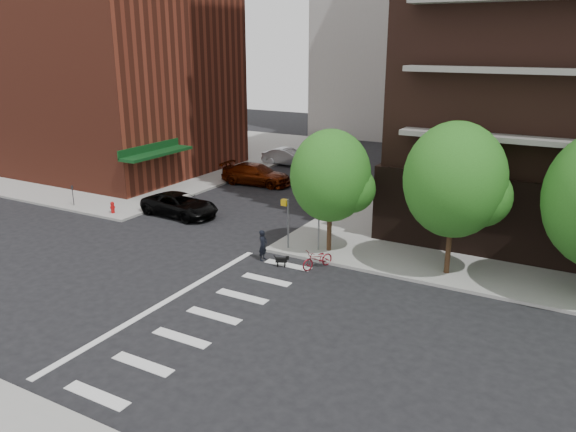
# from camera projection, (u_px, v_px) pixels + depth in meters

# --- Properties ---
(ground) EXTENTS (120.00, 120.00, 0.00)m
(ground) POSITION_uv_depth(u_px,v_px,m) (156.00, 299.00, 23.56)
(ground) COLOR black
(ground) RESTS_ON ground
(sidewalk_nw) EXTENTS (31.00, 33.00, 0.15)m
(sidewalk_nw) POSITION_uv_depth(u_px,v_px,m) (129.00, 152.00, 54.53)
(sidewalk_nw) COLOR gray
(sidewalk_nw) RESTS_ON ground
(crosswalk) EXTENTS (3.85, 13.00, 0.01)m
(crosswalk) POSITION_uv_depth(u_px,v_px,m) (198.00, 311.00, 22.53)
(crosswalk) COLOR silver
(crosswalk) RESTS_ON ground
(midrise_nw) EXTENTS (21.40, 15.50, 20.00)m
(midrise_nw) POSITION_uv_depth(u_px,v_px,m) (93.00, 44.00, 45.78)
(midrise_nw) COLOR maroon
(midrise_nw) RESTS_ON sidewalk_nw
(tree_a) EXTENTS (4.00, 4.00, 5.90)m
(tree_a) POSITION_uv_depth(u_px,v_px,m) (331.00, 176.00, 27.57)
(tree_a) COLOR #301E11
(tree_a) RESTS_ON sidewalk_ne
(tree_b) EXTENTS (4.50, 4.50, 6.65)m
(tree_b) POSITION_uv_depth(u_px,v_px,m) (455.00, 180.00, 24.63)
(tree_b) COLOR #301E11
(tree_b) RESTS_ON sidewalk_ne
(pedestrian_signal) EXTENTS (2.18, 0.67, 2.60)m
(pedestrian_signal) POSITION_uv_depth(u_px,v_px,m) (295.00, 216.00, 28.53)
(pedestrian_signal) COLOR slate
(pedestrian_signal) RESTS_ON sidewalk_ne
(fire_hydrant) EXTENTS (0.24, 0.24, 0.73)m
(fire_hydrant) POSITION_uv_depth(u_px,v_px,m) (112.00, 207.00, 34.79)
(fire_hydrant) COLOR #A50C0C
(fire_hydrant) RESTS_ON sidewalk_nw
(parking_meter) EXTENTS (0.10, 0.08, 1.32)m
(parking_meter) POSITION_uv_depth(u_px,v_px,m) (73.00, 193.00, 36.30)
(parking_meter) COLOR black
(parking_meter) RESTS_ON sidewalk_nw
(parked_car_black) EXTENTS (2.70, 5.23, 1.41)m
(parked_car_black) POSITION_uv_depth(u_px,v_px,m) (180.00, 205.00, 34.65)
(parked_car_black) COLOR black
(parked_car_black) RESTS_ON ground
(parked_car_maroon) EXTENTS (2.56, 5.57, 1.58)m
(parked_car_maroon) POSITION_uv_depth(u_px,v_px,m) (256.00, 174.00, 42.22)
(parked_car_maroon) COLOR #451203
(parked_car_maroon) RESTS_ON ground
(parked_car_silver) EXTENTS (1.62, 4.50, 1.47)m
(parked_car_silver) POSITION_uv_depth(u_px,v_px,m) (288.00, 157.00, 48.79)
(parked_car_silver) COLOR #A6AAAF
(parked_car_silver) RESTS_ON ground
(scooter) EXTENTS (1.28, 1.89, 0.94)m
(scooter) POSITION_uv_depth(u_px,v_px,m) (318.00, 259.00, 26.66)
(scooter) COLOR maroon
(scooter) RESTS_ON ground
(dog_walker) EXTENTS (0.59, 0.40, 1.55)m
(dog_walker) POSITION_uv_depth(u_px,v_px,m) (263.00, 245.00, 27.59)
(dog_walker) COLOR black
(dog_walker) RESTS_ON ground
(dog) EXTENTS (0.65, 0.38, 0.55)m
(dog) POSITION_uv_depth(u_px,v_px,m) (282.00, 260.00, 26.88)
(dog) COLOR black
(dog) RESTS_ON ground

